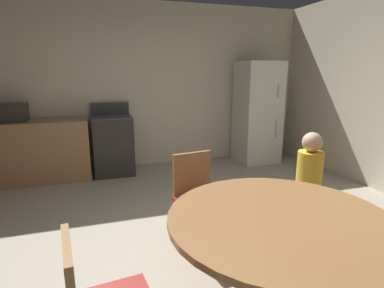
# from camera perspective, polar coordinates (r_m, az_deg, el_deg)

# --- Properties ---
(ground_plane) EXTENTS (14.00, 14.00, 0.00)m
(ground_plane) POSITION_cam_1_polar(r_m,az_deg,el_deg) (2.86, 0.83, -20.71)
(ground_plane) COLOR #A89E89
(wall_back) EXTENTS (6.09, 0.12, 2.70)m
(wall_back) POSITION_cam_1_polar(r_m,az_deg,el_deg) (5.36, -9.73, 10.47)
(wall_back) COLOR beige
(wall_back) RESTS_ON ground
(kitchen_counter) EXTENTS (1.89, 0.60, 0.90)m
(kitchen_counter) POSITION_cam_1_polar(r_m,az_deg,el_deg) (5.14, -28.88, -1.28)
(kitchen_counter) COLOR #9E754C
(kitchen_counter) RESTS_ON ground
(oven_range) EXTENTS (0.60, 0.60, 1.10)m
(oven_range) POSITION_cam_1_polar(r_m,az_deg,el_deg) (5.04, -14.33, -0.08)
(oven_range) COLOR #2D2B28
(oven_range) RESTS_ON ground
(refrigerator) EXTENTS (0.68, 0.68, 1.76)m
(refrigerator) POSITION_cam_1_polar(r_m,az_deg,el_deg) (5.63, 11.94, 5.69)
(refrigerator) COLOR silver
(refrigerator) RESTS_ON ground
(microwave) EXTENTS (0.44, 0.32, 0.26)m
(microwave) POSITION_cam_1_polar(r_m,az_deg,el_deg) (5.06, -30.53, 5.03)
(microwave) COLOR #2D2B28
(microwave) RESTS_ON kitchen_counter
(dining_table) EXTENTS (1.34, 1.34, 0.76)m
(dining_table) POSITION_cam_1_polar(r_m,az_deg,el_deg) (2.02, 15.63, -16.39)
(dining_table) COLOR olive
(dining_table) RESTS_ON ground
(chair_north) EXTENTS (0.46, 0.46, 0.87)m
(chair_north) POSITION_cam_1_polar(r_m,az_deg,el_deg) (2.86, 1.03, -9.27)
(chair_north) COLOR olive
(chair_north) RESTS_ON ground
(person_child) EXTENTS (0.31, 0.31, 1.09)m
(person_child) POSITION_cam_1_polar(r_m,az_deg,el_deg) (2.96, 20.56, -7.75)
(person_child) COLOR #8C337A
(person_child) RESTS_ON ground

